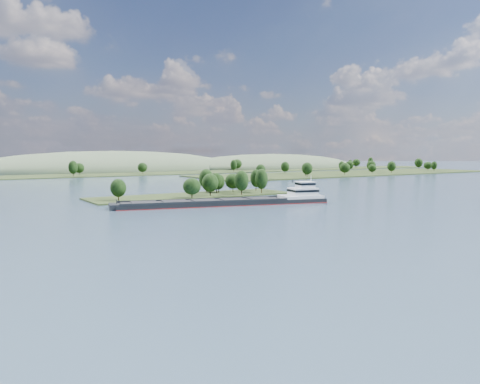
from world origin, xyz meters
TOP-DOWN VIEW (x-y plane):
  - ground at (0.00, 120.00)m, footprint 1800.00×1800.00m
  - tree_island at (7.11, 178.78)m, footprint 100.00×31.57m
  - right_bank at (231.73, 299.49)m, footprint 320.00×90.00m
  - back_shoreline at (8.60, 399.73)m, footprint 900.00×60.00m
  - hill_east at (260.00, 470.00)m, footprint 260.00×140.00m
  - hill_west at (60.00, 500.00)m, footprint 320.00×160.00m
  - cargo_barge at (-0.21, 138.62)m, footprint 89.07×31.38m

SIDE VIEW (x-z plane):
  - ground at x=0.00m, z-range 0.00..0.00m
  - hill_east at x=260.00m, z-range -18.00..18.00m
  - hill_west at x=60.00m, z-range -22.00..22.00m
  - back_shoreline at x=8.60m, z-range -6.96..8.44m
  - right_bank at x=231.73m, z-range -5.98..8.07m
  - cargo_barge at x=-0.21m, z-range -4.51..7.54m
  - tree_island at x=7.11m, z-range -2.94..10.54m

